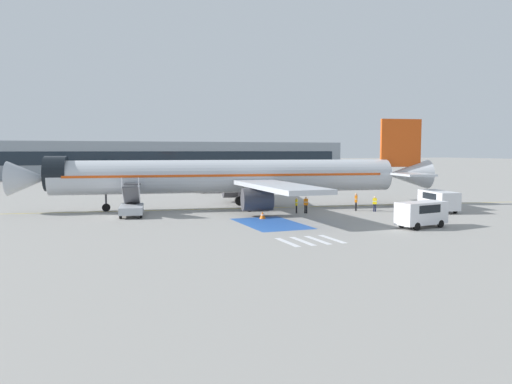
{
  "coord_description": "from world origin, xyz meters",
  "views": [
    {
      "loc": [
        -16.84,
        -52.6,
        6.42
      ],
      "look_at": [
        2.19,
        -3.32,
        1.99
      ],
      "focal_mm": 35.0,
      "sensor_mm": 36.0,
      "label": 1
    }
  ],
  "objects_px": {
    "service_van_0": "(421,212)",
    "ground_crew_3": "(356,201)",
    "service_van_1": "(438,199)",
    "terminal_building": "(86,160)",
    "ground_crew_1": "(306,204)",
    "ground_crew_0": "(375,203)",
    "ground_crew_2": "(296,204)",
    "airliner": "(234,177)",
    "fuel_tanker": "(221,182)",
    "boarding_stairs_forward": "(132,206)",
    "traffic_cone_0": "(263,215)"
  },
  "relations": [
    {
      "from": "service_van_0",
      "to": "ground_crew_3",
      "type": "height_order",
      "value": "service_van_0"
    },
    {
      "from": "service_van_1",
      "to": "terminal_building",
      "type": "distance_m",
      "value": 88.24
    },
    {
      "from": "service_van_0",
      "to": "ground_crew_1",
      "type": "height_order",
      "value": "service_van_0"
    },
    {
      "from": "ground_crew_0",
      "to": "terminal_building",
      "type": "relative_size",
      "value": 0.01
    },
    {
      "from": "ground_crew_1",
      "to": "ground_crew_2",
      "type": "height_order",
      "value": "ground_crew_1"
    },
    {
      "from": "airliner",
      "to": "ground_crew_2",
      "type": "bearing_deg",
      "value": -132.92
    },
    {
      "from": "fuel_tanker",
      "to": "ground_crew_2",
      "type": "xyz_separation_m",
      "value": [
        -0.36,
        -27.31,
        -0.7
      ]
    },
    {
      "from": "ground_crew_0",
      "to": "fuel_tanker",
      "type": "bearing_deg",
      "value": -34.87
    },
    {
      "from": "fuel_tanker",
      "to": "service_van_0",
      "type": "relative_size",
      "value": 1.79
    },
    {
      "from": "service_van_0",
      "to": "ground_crew_1",
      "type": "distance_m",
      "value": 12.81
    },
    {
      "from": "terminal_building",
      "to": "ground_crew_2",
      "type": "bearing_deg",
      "value": -77.67
    },
    {
      "from": "service_van_0",
      "to": "ground_crew_3",
      "type": "distance_m",
      "value": 12.0
    },
    {
      "from": "service_van_1",
      "to": "boarding_stairs_forward",
      "type": "bearing_deg",
      "value": -1.3
    },
    {
      "from": "service_van_0",
      "to": "boarding_stairs_forward",
      "type": "bearing_deg",
      "value": -135.68
    },
    {
      "from": "boarding_stairs_forward",
      "to": "service_van_1",
      "type": "bearing_deg",
      "value": -4.6
    },
    {
      "from": "service_van_0",
      "to": "ground_crew_2",
      "type": "relative_size",
      "value": 2.92
    },
    {
      "from": "fuel_tanker",
      "to": "terminal_building",
      "type": "distance_m",
      "value": 53.86
    },
    {
      "from": "terminal_building",
      "to": "ground_crew_3",
      "type": "bearing_deg",
      "value": -73.17
    },
    {
      "from": "boarding_stairs_forward",
      "to": "terminal_building",
      "type": "xyz_separation_m",
      "value": [
        -1.02,
        74.59,
        3.26
      ]
    },
    {
      "from": "airliner",
      "to": "traffic_cone_0",
      "type": "distance_m",
      "value": 9.27
    },
    {
      "from": "ground_crew_1",
      "to": "ground_crew_2",
      "type": "distance_m",
      "value": 0.98
    },
    {
      "from": "airliner",
      "to": "ground_crew_2",
      "type": "relative_size",
      "value": 28.65
    },
    {
      "from": "fuel_tanker",
      "to": "ground_crew_1",
      "type": "bearing_deg",
      "value": -177.89
    },
    {
      "from": "ground_crew_1",
      "to": "service_van_0",
      "type": "bearing_deg",
      "value": -33.0
    },
    {
      "from": "airliner",
      "to": "ground_crew_3",
      "type": "height_order",
      "value": "airliner"
    },
    {
      "from": "airliner",
      "to": "terminal_building",
      "type": "relative_size",
      "value": 0.36
    },
    {
      "from": "service_van_0",
      "to": "terminal_building",
      "type": "distance_m",
      "value": 93.49
    },
    {
      "from": "service_van_0",
      "to": "traffic_cone_0",
      "type": "bearing_deg",
      "value": -142.81
    },
    {
      "from": "service_van_1",
      "to": "ground_crew_0",
      "type": "relative_size",
      "value": 3.46
    },
    {
      "from": "fuel_tanker",
      "to": "traffic_cone_0",
      "type": "xyz_separation_m",
      "value": [
        -5.16,
        -29.94,
        -1.29
      ]
    },
    {
      "from": "airliner",
      "to": "ground_crew_1",
      "type": "bearing_deg",
      "value": -131.02
    },
    {
      "from": "service_van_0",
      "to": "ground_crew_2",
      "type": "height_order",
      "value": "service_van_0"
    },
    {
      "from": "ground_crew_3",
      "to": "terminal_building",
      "type": "xyz_separation_m",
      "value": [
        -23.83,
        78.76,
        3.14
      ]
    },
    {
      "from": "airliner",
      "to": "ground_crew_3",
      "type": "distance_m",
      "value": 13.41
    },
    {
      "from": "ground_crew_0",
      "to": "ground_crew_2",
      "type": "bearing_deg",
      "value": 27.06
    },
    {
      "from": "ground_crew_1",
      "to": "terminal_building",
      "type": "xyz_separation_m",
      "value": [
        -17.89,
        78.76,
        3.25
      ]
    },
    {
      "from": "service_van_0",
      "to": "ground_crew_1",
      "type": "xyz_separation_m",
      "value": [
        -4.66,
        11.92,
        -0.3
      ]
    },
    {
      "from": "ground_crew_0",
      "to": "service_van_1",
      "type": "bearing_deg",
      "value": -159.1
    },
    {
      "from": "boarding_stairs_forward",
      "to": "fuel_tanker",
      "type": "height_order",
      "value": "boarding_stairs_forward"
    },
    {
      "from": "service_van_0",
      "to": "ground_crew_1",
      "type": "relative_size",
      "value": 2.75
    },
    {
      "from": "boarding_stairs_forward",
      "to": "service_van_0",
      "type": "distance_m",
      "value": 26.88
    },
    {
      "from": "service_van_0",
      "to": "traffic_cone_0",
      "type": "relative_size",
      "value": 7.13
    },
    {
      "from": "service_van_0",
      "to": "ground_crew_0",
      "type": "distance_m",
      "value": 10.94
    },
    {
      "from": "airliner",
      "to": "service_van_1",
      "type": "relative_size",
      "value": 8.23
    },
    {
      "from": "fuel_tanker",
      "to": "ground_crew_1",
      "type": "distance_m",
      "value": 27.89
    },
    {
      "from": "ground_crew_3",
      "to": "traffic_cone_0",
      "type": "height_order",
      "value": "ground_crew_3"
    },
    {
      "from": "fuel_tanker",
      "to": "terminal_building",
      "type": "height_order",
      "value": "terminal_building"
    },
    {
      "from": "ground_crew_1",
      "to": "traffic_cone_0",
      "type": "bearing_deg",
      "value": -124.1
    },
    {
      "from": "ground_crew_1",
      "to": "boarding_stairs_forward",
      "type": "bearing_deg",
      "value": -158.22
    },
    {
      "from": "ground_crew_2",
      "to": "traffic_cone_0",
      "type": "distance_m",
      "value": 5.5
    }
  ]
}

